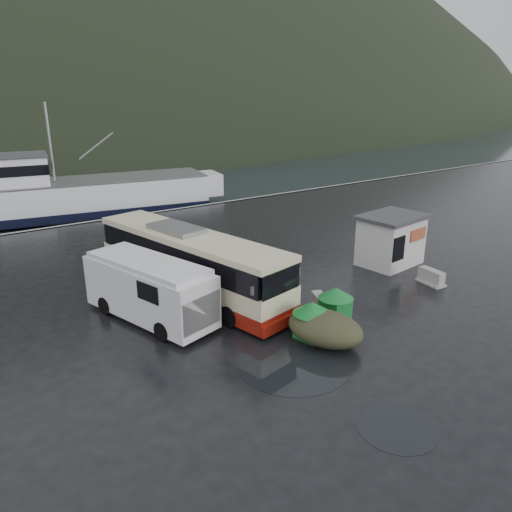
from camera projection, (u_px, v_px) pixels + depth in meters
ground at (262, 322)px, 20.67m from camera, size 160.00×160.00×0.00m
quay_edge at (103, 220)px, 36.24m from camera, size 160.00×0.60×1.50m
coach_bus at (192, 294)px, 23.36m from camera, size 5.11×11.56×3.17m
white_van at (152, 318)px, 20.95m from camera, size 3.78×6.62×2.62m
waste_bin_left at (334, 320)px, 20.81m from camera, size 1.16×1.16×1.46m
waste_bin_right at (311, 337)px, 19.38m from camera, size 1.28×1.28×1.50m
dome_tent at (324, 342)px, 19.02m from camera, size 2.93×3.52×1.19m
ticket_kiosk at (389, 264)px, 27.39m from camera, size 3.81×3.06×2.75m
jersey_barrier_a at (321, 311)px, 21.60m from camera, size 1.20×1.61×0.72m
jersey_barrier_b at (430, 283)px, 24.66m from camera, size 0.85×1.50×0.72m
fishing_trawler at (91, 199)px, 42.84m from camera, size 23.80×8.95×9.31m
puddles at (315, 377)px, 16.71m from camera, size 4.02×7.57×0.01m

